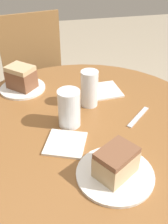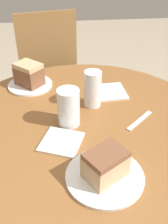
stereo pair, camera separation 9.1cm
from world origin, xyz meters
name	(u,v)px [view 1 (the left image)]	position (x,y,z in m)	size (l,w,h in m)	color
table	(84,153)	(0.00, 0.00, 0.56)	(1.03, 1.03, 0.74)	brown
chair	(39,79)	(-0.13, 0.92, 0.46)	(0.53, 0.52, 0.89)	olive
plate_near	(115,174)	(0.03, -0.29, 0.74)	(0.23, 0.23, 0.01)	white
plate_far	(23,88)	(-0.22, 0.30, 0.74)	(0.20, 0.20, 0.01)	white
cake_slice_near	(116,162)	(0.03, -0.29, 0.79)	(0.14, 0.14, 0.09)	tan
cake_slice_far	(21,77)	(-0.22, 0.30, 0.80)	(0.15, 0.14, 0.10)	brown
glass_lemonade	(89,91)	(0.05, 0.11, 0.80)	(0.07, 0.07, 0.15)	beige
glass_water	(69,110)	(-0.06, -0.01, 0.80)	(0.08, 0.08, 0.14)	silver
napkin_stack	(103,91)	(0.13, 0.20, 0.74)	(0.15, 0.15, 0.01)	silver
spoon	(138,117)	(0.21, -0.03, 0.74)	(0.13, 0.12, 0.00)	silver
napkin_side	(66,143)	(-0.09, -0.12, 0.74)	(0.17, 0.17, 0.01)	silver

